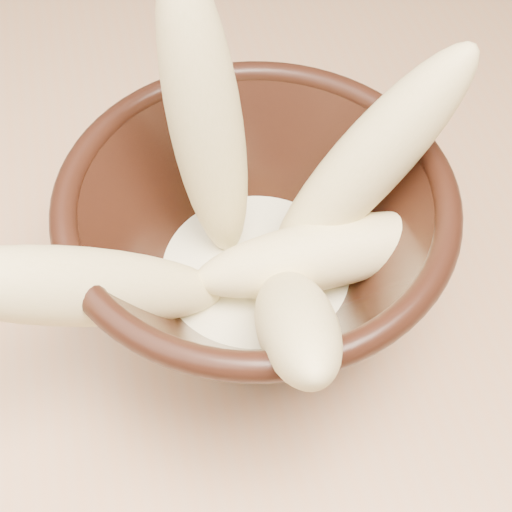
# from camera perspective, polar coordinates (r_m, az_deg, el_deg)

# --- Properties ---
(table) EXTENTS (1.20, 0.80, 0.75)m
(table) POSITION_cam_1_polar(r_m,az_deg,el_deg) (0.63, -0.67, 1.99)
(table) COLOR tan
(table) RESTS_ON ground
(bowl) EXTENTS (0.23, 0.23, 0.12)m
(bowl) POSITION_cam_1_polar(r_m,az_deg,el_deg) (0.43, 0.00, 0.84)
(bowl) COLOR black
(bowl) RESTS_ON table
(milk_puddle) EXTENTS (0.13, 0.13, 0.02)m
(milk_puddle) POSITION_cam_1_polar(r_m,az_deg,el_deg) (0.46, 0.00, -1.49)
(milk_puddle) COLOR #FAF5C9
(milk_puddle) RESTS_ON bowl
(banana_upright) EXTENTS (0.06, 0.09, 0.20)m
(banana_upright) POSITION_cam_1_polar(r_m,az_deg,el_deg) (0.41, -4.04, 10.57)
(banana_upright) COLOR #DACA81
(banana_upright) RESTS_ON bowl
(banana_left) EXTENTS (0.18, 0.09, 0.15)m
(banana_left) POSITION_cam_1_polar(r_m,az_deg,el_deg) (0.39, -13.39, -2.41)
(banana_left) COLOR #DACA81
(banana_left) RESTS_ON bowl
(banana_right) EXTENTS (0.14, 0.05, 0.17)m
(banana_right) POSITION_cam_1_polar(r_m,az_deg,el_deg) (0.42, 8.69, 7.13)
(banana_right) COLOR #DACA81
(banana_right) RESTS_ON bowl
(banana_across) EXTENTS (0.16, 0.05, 0.05)m
(banana_across) POSITION_cam_1_polar(r_m,az_deg,el_deg) (0.43, 5.32, 0.11)
(banana_across) COLOR #DACA81
(banana_across) RESTS_ON bowl
(banana_front) EXTENTS (0.07, 0.15, 0.13)m
(banana_front) POSITION_cam_1_polar(r_m,az_deg,el_deg) (0.37, 3.17, -5.31)
(banana_front) COLOR #DACA81
(banana_front) RESTS_ON bowl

